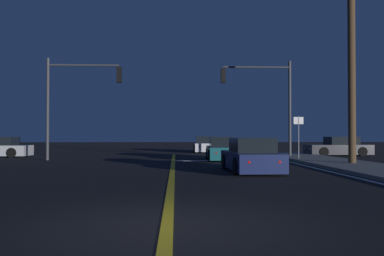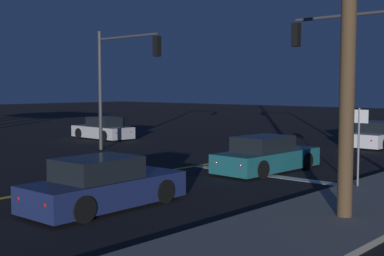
# 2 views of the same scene
# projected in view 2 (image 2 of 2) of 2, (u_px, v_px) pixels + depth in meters

# --- Properties ---
(sidewalk_right) EXTENTS (3.20, 32.58, 0.15)m
(sidewalk_right) POSITION_uv_depth(u_px,v_px,m) (250.00, 249.00, 9.85)
(sidewalk_right) COLOR slate
(sidewalk_right) RESTS_ON ground
(lane_line_center) EXTENTS (0.20, 30.77, 0.01)m
(lane_line_center) POSITION_uv_depth(u_px,v_px,m) (25.00, 194.00, 15.27)
(lane_line_center) COLOR gold
(lane_line_center) RESTS_ON ground
(lane_line_edge_right) EXTENTS (0.16, 30.77, 0.01)m
(lane_line_edge_right) POSITION_uv_depth(u_px,v_px,m) (179.00, 234.00, 11.09)
(lane_line_edge_right) COLOR white
(lane_line_edge_right) RESTS_ON ground
(stop_bar) EXTENTS (6.48, 0.50, 0.01)m
(stop_bar) POSITION_uv_depth(u_px,v_px,m) (264.00, 175.00, 18.68)
(stop_bar) COLOR white
(stop_bar) RESTS_ON ground
(car_distant_tail_teal) EXTENTS (1.92, 4.71, 1.34)m
(car_distant_tail_teal) POSITION_uv_depth(u_px,v_px,m) (266.00, 156.00, 19.39)
(car_distant_tail_teal) COLOR #195960
(car_distant_tail_teal) RESTS_ON ground
(car_following_oncoming_white) EXTENTS (1.99, 4.56, 1.34)m
(car_following_oncoming_white) POSITION_uv_depth(u_px,v_px,m) (379.00, 136.00, 27.64)
(car_following_oncoming_white) COLOR silver
(car_following_oncoming_white) RESTS_ON ground
(car_mid_block_silver) EXTENTS (4.25, 1.90, 1.34)m
(car_mid_block_silver) POSITION_uv_depth(u_px,v_px,m) (103.00, 130.00, 31.80)
(car_mid_block_silver) COLOR #B2B5BA
(car_mid_block_silver) RESTS_ON ground
(car_parked_curb_navy) EXTENTS (1.93, 4.48, 1.34)m
(car_parked_curb_navy) POSITION_uv_depth(u_px,v_px,m) (104.00, 186.00, 13.50)
(car_parked_curb_navy) COLOR navy
(car_parked_curb_navy) RESTS_ON ground
(traffic_signal_near_right) EXTENTS (4.43, 0.28, 6.10)m
(traffic_signal_near_right) POSITION_uv_depth(u_px,v_px,m) (361.00, 60.00, 18.39)
(traffic_signal_near_right) COLOR #38383D
(traffic_signal_near_right) RESTS_ON ground
(traffic_signal_far_left) EXTENTS (4.34, 0.28, 5.92)m
(traffic_signal_far_left) POSITION_uv_depth(u_px,v_px,m) (120.00, 70.00, 25.06)
(traffic_signal_far_left) COLOR #38383D
(traffic_signal_far_left) RESTS_ON ground
(utility_pole_right) EXTENTS (1.54, 0.35, 9.90)m
(utility_pole_right) POSITION_uv_depth(u_px,v_px,m) (349.00, 0.00, 11.70)
(utility_pole_right) COLOR #4C3823
(utility_pole_right) RESTS_ON ground
(street_sign_corner) EXTENTS (0.56, 0.06, 2.51)m
(street_sign_corner) POSITION_uv_depth(u_px,v_px,m) (359.00, 135.00, 15.67)
(street_sign_corner) COLOR slate
(street_sign_corner) RESTS_ON ground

